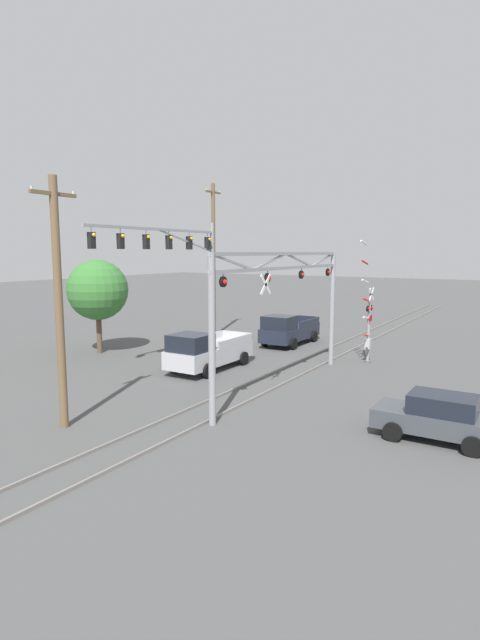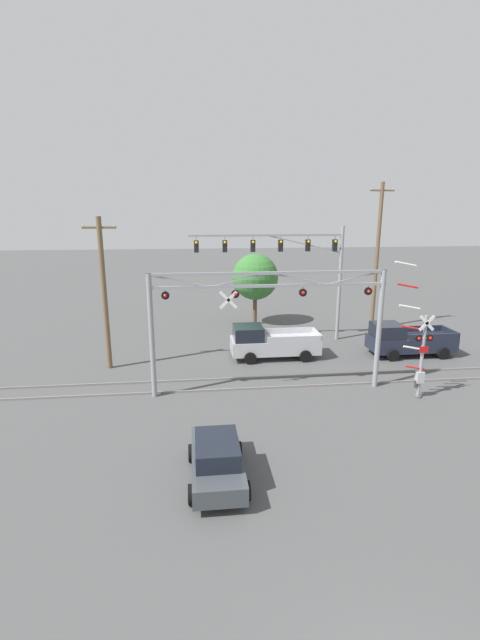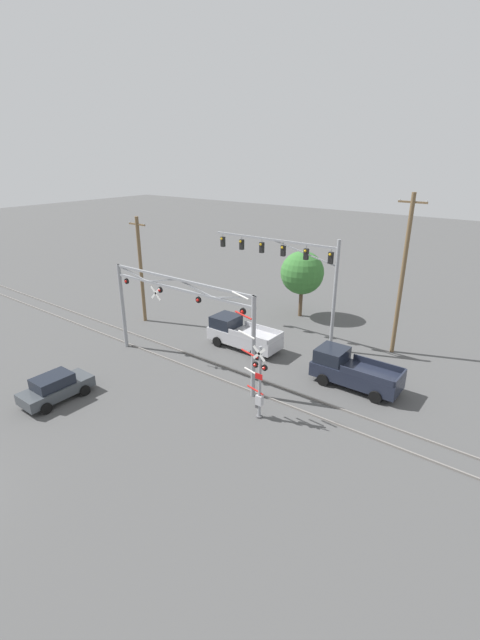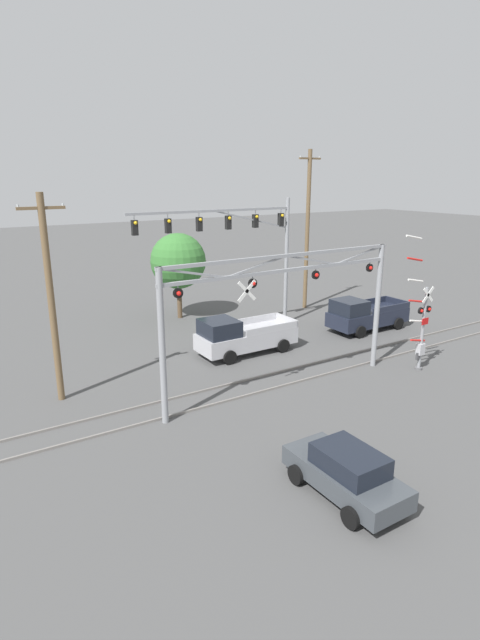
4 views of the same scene
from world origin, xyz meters
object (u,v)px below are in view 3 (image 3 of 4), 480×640
at_px(pickup_truck_following, 351,371).
at_px(utility_pole_right, 402,275).
at_px(crossing_signal_mast, 257,379).
at_px(background_tree_beyond_span, 302,273).
at_px(sedan_waiting, 56,387).
at_px(utility_pole_left, 141,269).
at_px(traffic_signal_span, 298,267).
at_px(crossing_gantry, 179,308).
at_px(pickup_truck_lead, 241,334).

xyz_separation_m(pickup_truck_following, utility_pole_right, (0.41, 6.24, 4.62)).
relative_size(crossing_signal_mast, background_tree_beyond_span, 1.19).
bearing_deg(sedan_waiting, utility_pole_left, 116.07).
bearing_deg(sedan_waiting, utility_pole_right, 53.87).
distance_m(sedan_waiting, utility_pole_right, 22.66).
bearing_deg(traffic_signal_span, pickup_truck_following, -32.09).
relative_size(sedan_waiting, utility_pole_left, 0.46).
distance_m(utility_pole_right, background_tree_beyond_span, 9.29).
bearing_deg(crossing_signal_mast, background_tree_beyond_span, 111.46).
height_order(crossing_gantry, pickup_truck_lead, crossing_gantry).
bearing_deg(utility_pole_left, pickup_truck_following, 0.84).
distance_m(crossing_gantry, utility_pole_left, 9.57).
xyz_separation_m(sedan_waiting, utility_pole_right, (13.05, 17.88, 4.82)).
distance_m(traffic_signal_span, utility_pole_left, 12.83).
height_order(crossing_signal_mast, utility_pole_right, utility_pole_right).
height_order(traffic_signal_span, pickup_truck_following, traffic_signal_span).
distance_m(crossing_gantry, crossing_signal_mast, 7.49).
bearing_deg(utility_pole_left, sedan_waiting, -63.93).
distance_m(pickup_truck_lead, sedan_waiting, 12.72).
distance_m(traffic_signal_span, sedan_waiting, 17.49).
bearing_deg(background_tree_beyond_span, crossing_signal_mast, -68.54).
bearing_deg(traffic_signal_span, crossing_signal_mast, -70.58).
height_order(utility_pole_left, utility_pole_right, utility_pole_right).
bearing_deg(background_tree_beyond_span, crossing_gantry, -95.51).
height_order(pickup_truck_lead, utility_pole_left, utility_pole_left).
xyz_separation_m(crossing_signal_mast, pickup_truck_following, (2.60, 6.12, -1.26)).
distance_m(sedan_waiting, utility_pole_left, 13.18).
relative_size(crossing_signal_mast, utility_pole_left, 0.78).
bearing_deg(background_tree_beyond_span, sedan_waiting, -101.85).
height_order(pickup_truck_following, utility_pole_left, utility_pole_left).
bearing_deg(traffic_signal_span, crossing_gantry, -112.94).
distance_m(utility_pole_left, utility_pole_right, 19.76).
relative_size(sedan_waiting, background_tree_beyond_span, 0.70).
bearing_deg(pickup_truck_following, crossing_gantry, -154.75).
xyz_separation_m(pickup_truck_lead, sedan_waiting, (-4.00, -12.08, -0.20)).
relative_size(traffic_signal_span, utility_pole_right, 0.96).
xyz_separation_m(pickup_truck_following, utility_pole_left, (-18.21, -0.27, 3.47)).
xyz_separation_m(crossing_signal_mast, sedan_waiting, (-10.04, -5.52, -1.46)).
bearing_deg(crossing_signal_mast, crossing_gantry, 167.51).
height_order(pickup_truck_following, background_tree_beyond_span, background_tree_beyond_span).
bearing_deg(pickup_truck_following, traffic_signal_span, 147.91).
height_order(pickup_truck_following, sedan_waiting, pickup_truck_following).
distance_m(pickup_truck_lead, background_tree_beyond_span, 8.65).
relative_size(traffic_signal_span, sedan_waiting, 2.63).
bearing_deg(traffic_signal_span, background_tree_beyond_span, 115.55).
xyz_separation_m(utility_pole_right, background_tree_beyond_span, (-8.80, 2.36, -1.77)).
xyz_separation_m(crossing_gantry, sedan_waiting, (-2.98, -7.08, -3.40)).
bearing_deg(crossing_gantry, traffic_signal_span, 67.06).
bearing_deg(utility_pole_right, crossing_signal_mast, -103.70).
relative_size(pickup_truck_following, sedan_waiting, 1.32).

